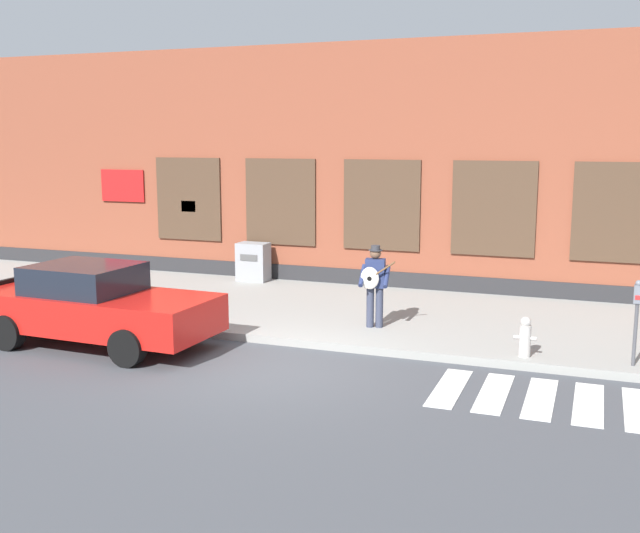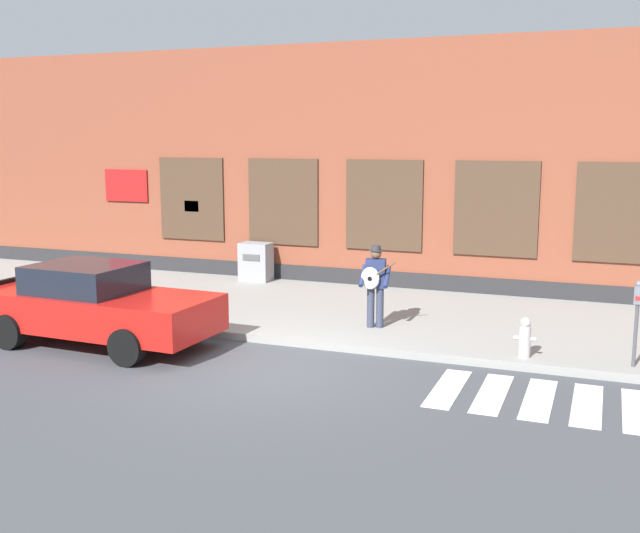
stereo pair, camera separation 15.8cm
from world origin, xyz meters
TOP-DOWN VIEW (x-y plane):
  - ground_plane at (0.00, 0.00)m, footprint 160.00×160.00m
  - sidewalk at (0.00, 4.12)m, footprint 28.00×5.49m
  - building_backdrop at (-0.00, 8.86)m, footprint 28.00×4.06m
  - crosswalk at (5.45, 0.08)m, footprint 5.20×1.90m
  - red_car at (-3.67, 0.19)m, footprint 4.66×2.11m
  - busker at (1.03, 2.76)m, footprint 0.75×0.59m
  - parking_meter at (5.76, 1.81)m, footprint 0.13×0.11m
  - utility_box at (-3.35, 6.41)m, footprint 0.80×0.55m
  - fire_hydrant at (4.03, 1.73)m, footprint 0.38×0.20m

SIDE VIEW (x-z plane):
  - ground_plane at x=0.00m, z-range 0.00..0.00m
  - crosswalk at x=5.45m, z-range 0.00..0.01m
  - sidewalk at x=0.00m, z-range 0.00..0.15m
  - fire_hydrant at x=4.03m, z-range 0.15..0.85m
  - utility_box at x=-3.35m, z-range 0.15..1.16m
  - red_car at x=-3.67m, z-range 0.01..1.54m
  - busker at x=1.03m, z-range 0.26..1.90m
  - parking_meter at x=5.76m, z-range 0.38..1.81m
  - building_backdrop at x=0.00m, z-range 0.00..6.20m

